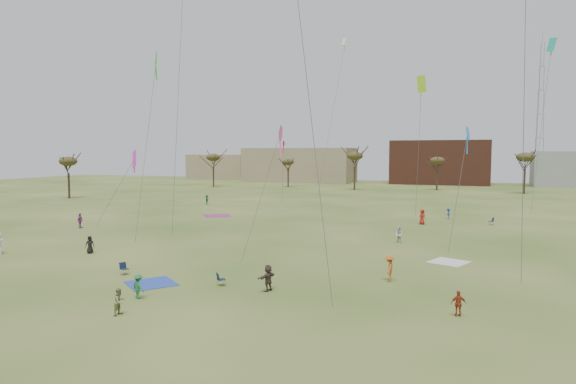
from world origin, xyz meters
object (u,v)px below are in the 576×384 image
(spectator_fore_a, at_px, (458,304))
(camp_chair_center, at_px, (221,282))
(camp_chair_right, at_px, (491,223))
(radio_tower, at_px, (540,113))
(flyer_near_center, at_px, (138,286))
(camp_chair_left, at_px, (124,271))

(spectator_fore_a, distance_m, camp_chair_center, 14.83)
(camp_chair_right, relative_size, radio_tower, 0.02)
(flyer_near_center, bearing_deg, radio_tower, -84.67)
(radio_tower, bearing_deg, camp_chair_center, -104.25)
(camp_chair_center, height_order, camp_chair_right, same)
(camp_chair_left, relative_size, camp_chair_right, 1.00)
(flyer_near_center, bearing_deg, spectator_fore_a, -149.14)
(camp_chair_center, xyz_separation_m, camp_chair_right, (17.36, 36.08, 0.00))
(camp_chair_right, bearing_deg, flyer_near_center, -44.52)
(flyer_near_center, relative_size, camp_chair_left, 1.70)
(camp_chair_left, bearing_deg, spectator_fore_a, -67.89)
(flyer_near_center, xyz_separation_m, spectator_fore_a, (18.03, 3.30, -0.05))
(flyer_near_center, height_order, camp_chair_left, flyer_near_center)
(flyer_near_center, relative_size, radio_tower, 0.04)
(camp_chair_left, xyz_separation_m, camp_chair_right, (25.26, 35.88, 0.00))
(spectator_fore_a, xyz_separation_m, camp_chair_left, (-22.69, 1.23, -0.43))
(spectator_fore_a, bearing_deg, camp_chair_center, -19.93)
(camp_chair_right, bearing_deg, spectator_fore_a, -21.46)
(camp_chair_center, xyz_separation_m, radio_tower, (31.13, 122.52, 18.95))
(flyer_near_center, bearing_deg, camp_chair_center, -106.33)
(camp_chair_left, distance_m, radio_tower, 129.78)
(spectator_fore_a, distance_m, radio_tower, 125.99)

